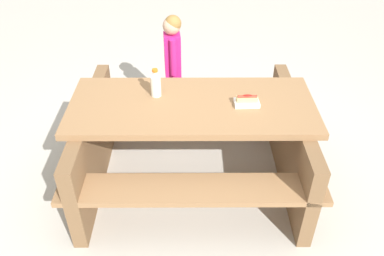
% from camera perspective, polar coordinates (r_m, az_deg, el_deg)
% --- Properties ---
extents(ground_plane, '(30.00, 30.00, 0.00)m').
position_cam_1_polar(ground_plane, '(3.38, -0.00, -7.15)').
color(ground_plane, '#B7B2A8').
rests_on(ground_plane, ground).
extents(picnic_table, '(2.06, 1.75, 0.75)m').
position_cam_1_polar(picnic_table, '(3.09, -0.00, -1.19)').
color(picnic_table, olive).
rests_on(picnic_table, ground).
extents(soda_bottle, '(0.08, 0.08, 0.22)m').
position_cam_1_polar(soda_bottle, '(2.97, -5.22, 6.34)').
color(soda_bottle, silver).
rests_on(soda_bottle, picnic_table).
extents(hotdog_tray, '(0.20, 0.15, 0.08)m').
position_cam_1_polar(hotdog_tray, '(2.91, 7.85, 3.85)').
color(hotdog_tray, white).
rests_on(hotdog_tray, picnic_table).
extents(child_in_coat, '(0.19, 0.25, 1.06)m').
position_cam_1_polar(child_in_coat, '(3.76, -2.78, 10.36)').
color(child_in_coat, brown).
rests_on(child_in_coat, ground).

